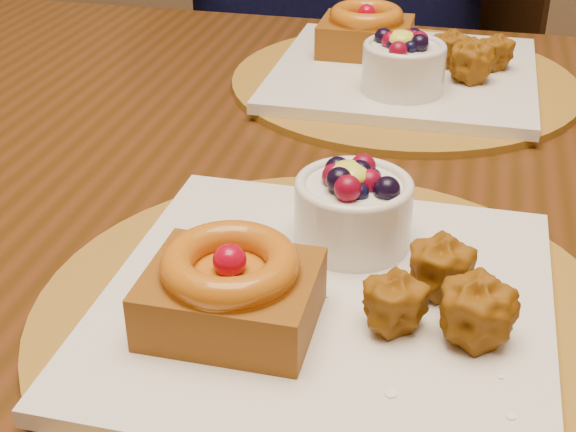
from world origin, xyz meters
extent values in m
cube|color=#38210A|center=(0.06, 0.04, 0.73)|extent=(1.60, 0.90, 0.04)
cylinder|color=brown|center=(0.06, -0.18, 0.76)|extent=(0.38, 0.38, 0.01)
cube|color=white|center=(0.06, -0.18, 0.77)|extent=(0.28, 0.28, 0.01)
cube|color=#502407|center=(0.01, -0.22, 0.79)|extent=(0.10, 0.08, 0.04)
torus|color=#984109|center=(0.01, -0.22, 0.82)|extent=(0.08, 0.08, 0.02)
sphere|color=maroon|center=(0.01, -0.22, 0.82)|extent=(0.02, 0.02, 0.02)
sphere|color=#8C520A|center=(0.13, -0.16, 0.79)|extent=(0.04, 0.04, 0.04)
sphere|color=#8C520A|center=(0.11, -0.20, 0.79)|extent=(0.04, 0.04, 0.04)
sphere|color=#8C520A|center=(0.15, -0.20, 0.79)|extent=(0.04, 0.04, 0.04)
cylinder|color=white|center=(0.07, -0.11, 0.80)|extent=(0.08, 0.08, 0.05)
torus|color=white|center=(0.07, -0.11, 0.82)|extent=(0.08, 0.08, 0.01)
ellipsoid|color=yellow|center=(0.06, -0.11, 0.83)|extent=(0.03, 0.03, 0.02)
cylinder|color=brown|center=(0.06, 0.26, 0.76)|extent=(0.38, 0.38, 0.01)
cube|color=white|center=(0.06, 0.26, 0.77)|extent=(0.28, 0.28, 0.01)
cube|color=#502407|center=(0.01, 0.30, 0.79)|extent=(0.10, 0.08, 0.04)
torus|color=#984109|center=(0.01, 0.30, 0.82)|extent=(0.08, 0.08, 0.02)
sphere|color=maroon|center=(0.01, 0.30, 0.82)|extent=(0.02, 0.02, 0.02)
sphere|color=#8C520A|center=(0.13, 0.24, 0.79)|extent=(0.04, 0.04, 0.04)
sphere|color=#8C520A|center=(0.11, 0.28, 0.79)|extent=(0.04, 0.04, 0.04)
sphere|color=#8C520A|center=(0.16, 0.28, 0.79)|extent=(0.04, 0.04, 0.04)
cylinder|color=white|center=(0.07, 0.19, 0.80)|extent=(0.08, 0.08, 0.05)
torus|color=white|center=(0.07, 0.19, 0.82)|extent=(0.08, 0.08, 0.01)
ellipsoid|color=yellow|center=(0.06, 0.19, 0.83)|extent=(0.03, 0.03, 0.02)
cube|color=black|center=(-0.05, 0.79, 0.48)|extent=(0.61, 0.61, 0.04)
cylinder|color=black|center=(-0.31, 0.69, 0.23)|extent=(0.04, 0.04, 0.46)
cylinder|color=black|center=(0.06, 0.53, 0.23)|extent=(0.04, 0.04, 0.46)
cylinder|color=black|center=(-0.15, 1.06, 0.23)|extent=(0.04, 0.04, 0.46)
cylinder|color=black|center=(0.22, 0.90, 0.23)|extent=(0.04, 0.04, 0.46)
camera|label=1|loc=(0.14, -0.59, 1.07)|focal=50.00mm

